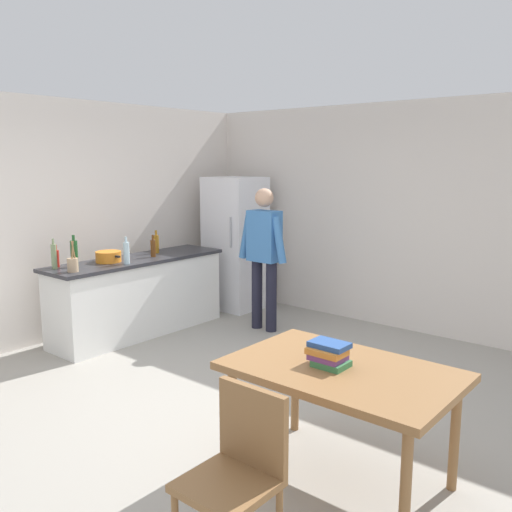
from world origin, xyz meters
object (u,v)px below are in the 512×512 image
at_px(person, 264,250).
at_px(chair, 238,466).
at_px(utensil_jar, 73,264).
at_px(bottle_wine_green, 74,253).
at_px(bottle_oil_amber, 156,244).
at_px(refrigerator, 235,243).
at_px(dining_table, 341,379).
at_px(bottle_sauce_red, 56,258).
at_px(book_stack, 329,354).
at_px(bottle_beer_brown, 153,248).
at_px(cooking_pot, 108,257).
at_px(bottle_vinegar_tall, 54,256).
at_px(bottle_water_clear, 126,253).

relative_size(person, chair, 1.87).
bearing_deg(utensil_jar, bottle_wine_green, 144.50).
height_order(chair, bottle_oil_amber, bottle_oil_amber).
relative_size(refrigerator, bottle_wine_green, 5.29).
xyz_separation_m(dining_table, bottle_sauce_red, (-3.62, 0.21, 0.32)).
xyz_separation_m(utensil_jar, book_stack, (3.18, -0.21, -0.15)).
distance_m(person, chair, 3.93).
bearing_deg(bottle_beer_brown, book_stack, -21.93).
relative_size(person, bottle_wine_green, 5.00).
relative_size(dining_table, bottle_oil_amber, 5.00).
xyz_separation_m(cooking_pot, book_stack, (3.37, -0.77, -0.13)).
height_order(person, bottle_oil_amber, person).
xyz_separation_m(utensil_jar, bottle_vinegar_tall, (-0.28, -0.04, 0.06)).
bearing_deg(utensil_jar, bottle_water_clear, 83.77).
distance_m(bottle_water_clear, book_stack, 3.23).
relative_size(refrigerator, bottle_vinegar_tall, 5.62).
xyz_separation_m(bottle_sauce_red, bottle_oil_amber, (0.12, 1.26, 0.02)).
height_order(refrigerator, utensil_jar, refrigerator).
relative_size(chair, cooking_pot, 2.28).
xyz_separation_m(chair, bottle_sauce_red, (-3.62, 1.18, 0.46)).
bearing_deg(bottle_vinegar_tall, person, 59.24).
xyz_separation_m(cooking_pot, bottle_water_clear, (0.25, 0.06, 0.07)).
height_order(refrigerator, chair, refrigerator).
relative_size(cooking_pot, bottle_beer_brown, 1.54).
xyz_separation_m(bottle_beer_brown, bottle_water_clear, (0.13, -0.48, 0.02)).
bearing_deg(refrigerator, utensil_jar, -89.15).
height_order(utensil_jar, bottle_oil_amber, utensil_jar).
height_order(utensil_jar, bottle_water_clear, utensil_jar).
bearing_deg(book_stack, dining_table, 18.53).
relative_size(refrigerator, book_stack, 7.24).
xyz_separation_m(bottle_water_clear, bottle_wine_green, (-0.30, -0.45, 0.02)).
height_order(person, chair, person).
relative_size(bottle_sauce_red, bottle_vinegar_tall, 0.75).
xyz_separation_m(person, bottle_beer_brown, (-0.98, -0.87, 0.03)).
relative_size(dining_table, bottle_beer_brown, 5.38).
height_order(dining_table, book_stack, book_stack).
distance_m(bottle_water_clear, bottle_wine_green, 0.54).
xyz_separation_m(bottle_beer_brown, bottle_oil_amber, (-0.17, 0.20, 0.01)).
bearing_deg(bottle_wine_green, bottle_water_clear, 55.84).
bearing_deg(bottle_sauce_red, bottle_beer_brown, 74.63).
bearing_deg(refrigerator, dining_table, -39.29).
bearing_deg(dining_table, cooking_pot, 167.83).
bearing_deg(bottle_vinegar_tall, chair, -17.41).
relative_size(utensil_jar, bottle_sauce_red, 1.33).
relative_size(bottle_water_clear, bottle_vinegar_tall, 0.94).
xyz_separation_m(utensil_jar, bottle_beer_brown, (-0.06, 1.10, 0.03)).
xyz_separation_m(chair, utensil_jar, (-3.26, 1.15, 0.44)).
height_order(refrigerator, bottle_sauce_red, refrigerator).
distance_m(refrigerator, book_stack, 4.22).
bearing_deg(person, bottle_water_clear, -122.11).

